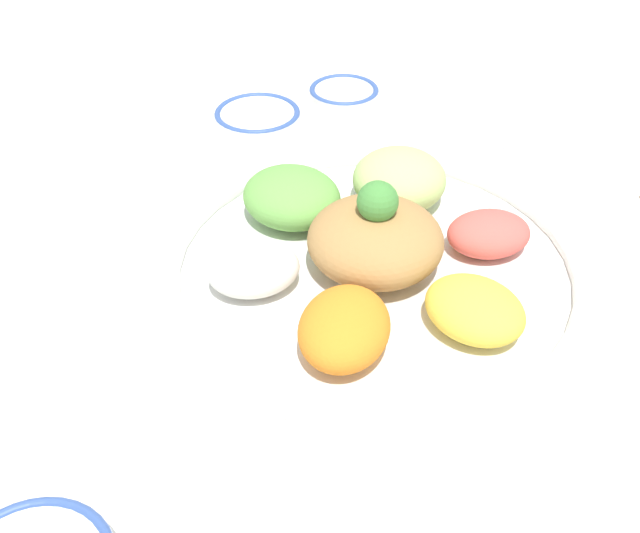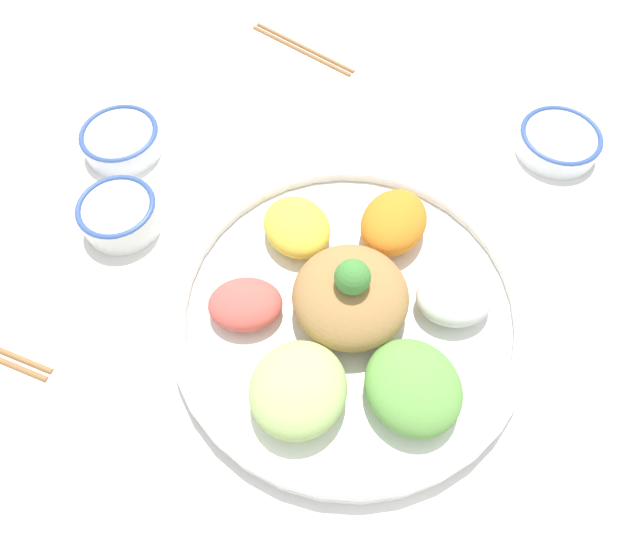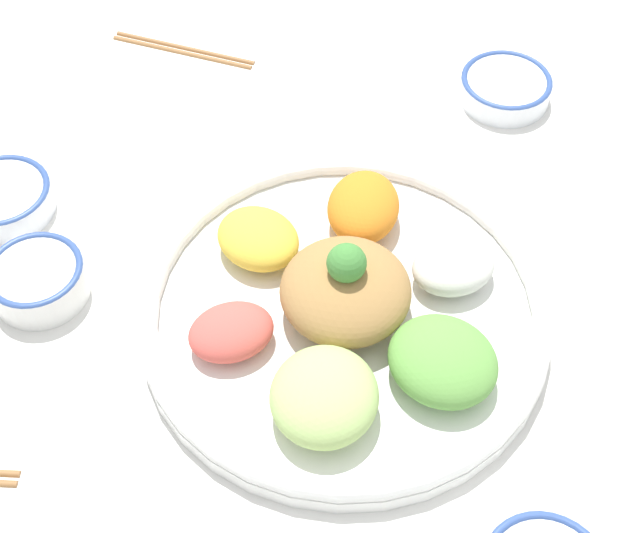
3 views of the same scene
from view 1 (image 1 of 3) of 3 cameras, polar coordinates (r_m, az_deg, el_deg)
The scene contains 6 objects.
ground_plane at distance 0.79m, azimuth 4.00°, elevation 0.83°, with size 2.40×2.40×0.00m, color white.
salad_platter at distance 0.74m, azimuth 4.01°, elevation 0.64°, with size 0.42×0.42×0.12m.
sauce_bowl_red at distance 1.05m, azimuth 1.83°, elevation 12.75°, with size 0.10×0.10×0.03m.
rice_bowl_plain at distance 0.98m, azimuth -4.75°, elevation 10.83°, with size 0.11×0.11×0.04m.
serving_spoon_main at distance 0.97m, azimuth 16.15°, elevation 7.73°, with size 0.12×0.06×0.01m.
serving_spoon_extra at distance 0.92m, azimuth -21.64°, elevation 4.61°, with size 0.13×0.06×0.01m.
Camera 1 is at (0.27, -0.56, 0.48)m, focal length 42.00 mm.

